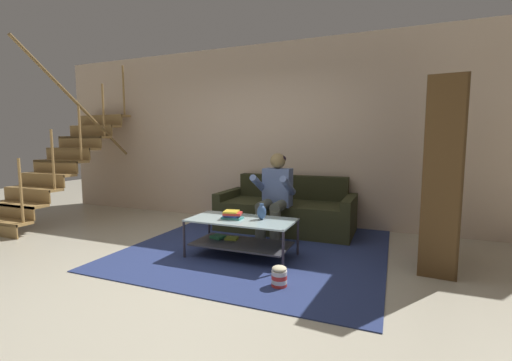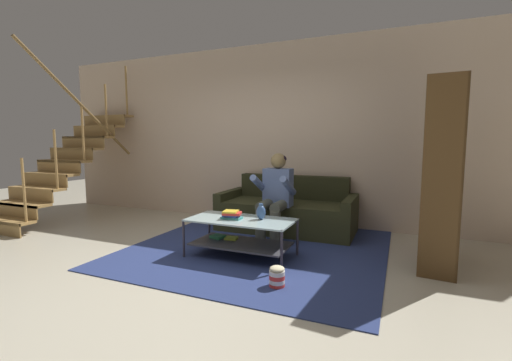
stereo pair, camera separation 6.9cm
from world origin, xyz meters
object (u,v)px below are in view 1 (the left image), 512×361
at_px(couch, 286,212).
at_px(bookshelf, 444,194).
at_px(popcorn_tub, 279,276).
at_px(book_stack, 232,215).
at_px(vase, 262,212).
at_px(person_seated_center, 275,193).
at_px(coffee_table, 241,232).

height_order(couch, bookshelf, bookshelf).
bearing_deg(popcorn_tub, book_stack, 142.01).
height_order(vase, bookshelf, bookshelf).
relative_size(person_seated_center, book_stack, 4.90).
bearing_deg(popcorn_tub, vase, 122.45).
distance_m(couch, bookshelf, 2.16).
bearing_deg(popcorn_tub, couch, 105.42).
bearing_deg(person_seated_center, couch, 90.00).
bearing_deg(coffee_table, vase, 17.24).
xyz_separation_m(person_seated_center, book_stack, (-0.22, -0.86, -0.15)).
bearing_deg(bookshelf, vase, -161.05).
bearing_deg(book_stack, vase, 16.97).
height_order(coffee_table, book_stack, book_stack).
xyz_separation_m(vase, popcorn_tub, (0.45, -0.70, -0.43)).
bearing_deg(book_stack, popcorn_tub, -37.99).
xyz_separation_m(couch, vase, (0.10, -1.29, 0.25)).
bearing_deg(vase, couch, 94.60).
height_order(book_stack, bookshelf, bookshelf).
bearing_deg(vase, person_seated_center, 97.75).
xyz_separation_m(couch, person_seated_center, (0.00, -0.53, 0.37)).
bearing_deg(book_stack, couch, 80.96).
relative_size(person_seated_center, coffee_table, 0.97).
xyz_separation_m(coffee_table, vase, (0.23, 0.07, 0.23)).
relative_size(bookshelf, popcorn_tub, 9.76).
height_order(person_seated_center, bookshelf, bookshelf).
bearing_deg(bookshelf, couch, 162.31).
distance_m(person_seated_center, book_stack, 0.90).
distance_m(vase, popcorn_tub, 0.94).
bearing_deg(coffee_table, couch, 84.70).
height_order(person_seated_center, vase, person_seated_center).
bearing_deg(vase, book_stack, -163.03).
height_order(couch, coffee_table, couch).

